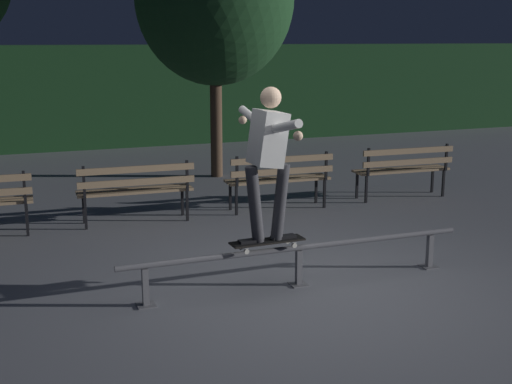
{
  "coord_description": "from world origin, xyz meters",
  "views": [
    {
      "loc": [
        -2.82,
        -6.01,
        2.54
      ],
      "look_at": [
        -0.18,
        0.98,
        0.85
      ],
      "focal_mm": 47.76,
      "sensor_mm": 36.0,
      "label": 1
    }
  ],
  "objects": [
    {
      "name": "park_bench_left_center",
      "position": [
        -1.12,
        3.21,
        0.54
      ],
      "size": [
        1.61,
        0.47,
        0.88
      ],
      "color": "black",
      "rests_on": "ground"
    },
    {
      "name": "park_bench_rightmost",
      "position": [
        3.21,
        3.21,
        0.54
      ],
      "size": [
        1.61,
        0.47,
        0.88
      ],
      "color": "black",
      "rests_on": "ground"
    },
    {
      "name": "hedge_backdrop",
      "position": [
        0.0,
        10.58,
        1.19
      ],
      "size": [
        24.0,
        1.2,
        2.39
      ],
      "primitive_type": "cube",
      "color": "#193D1E",
      "rests_on": "ground"
    },
    {
      "name": "grind_rail",
      "position": [
        -0.0,
        0.18,
        0.34
      ],
      "size": [
        3.82,
        0.18,
        0.44
      ],
      "color": "slate",
      "rests_on": "ground"
    },
    {
      "name": "skateboard",
      "position": [
        -0.35,
        0.18,
        0.51
      ],
      "size": [
        0.79,
        0.23,
        0.09
      ],
      "color": "black",
      "rests_on": "grind_rail"
    },
    {
      "name": "skateboarder",
      "position": [
        -0.35,
        0.18,
        1.45
      ],
      "size": [
        0.62,
        1.41,
        1.56
      ],
      "color": "black",
      "rests_on": "skateboard"
    },
    {
      "name": "park_bench_right_center",
      "position": [
        1.04,
        3.21,
        0.54
      ],
      "size": [
        1.61,
        0.47,
        0.88
      ],
      "color": "black",
      "rests_on": "ground"
    },
    {
      "name": "ground_plane",
      "position": [
        0.0,
        0.0,
        0.0
      ],
      "size": [
        90.0,
        90.0,
        0.0
      ],
      "primitive_type": "plane",
      "color": "slate"
    }
  ]
}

